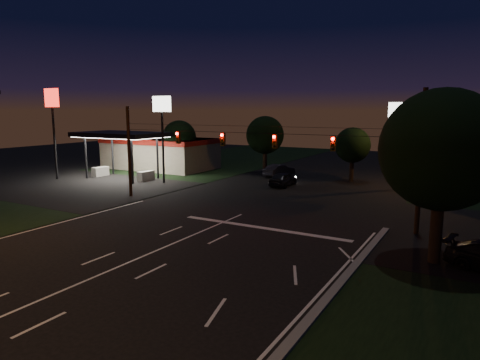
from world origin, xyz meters
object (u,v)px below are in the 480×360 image
Objects in this scene: tree_right_near at (443,151)px; car_oncoming_a at (283,179)px; utility_pole_right at (416,234)px; car_oncoming_b at (279,170)px.

tree_right_near is 23.35m from car_oncoming_a.
tree_right_near reaches higher than utility_pole_right.
tree_right_near reaches higher than car_oncoming_b.
car_oncoming_a is at bearing 133.81° from tree_right_near.
tree_right_near is at bearing -72.47° from utility_pole_right.
tree_right_near reaches higher than car_oncoming_a.
utility_pole_right reaches higher than car_oncoming_a.
car_oncoming_a is (-15.79, 16.46, -4.96)m from tree_right_near.
utility_pole_right is at bearing 107.53° from tree_right_near.
car_oncoming_b is at bearing 130.40° from tree_right_near.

